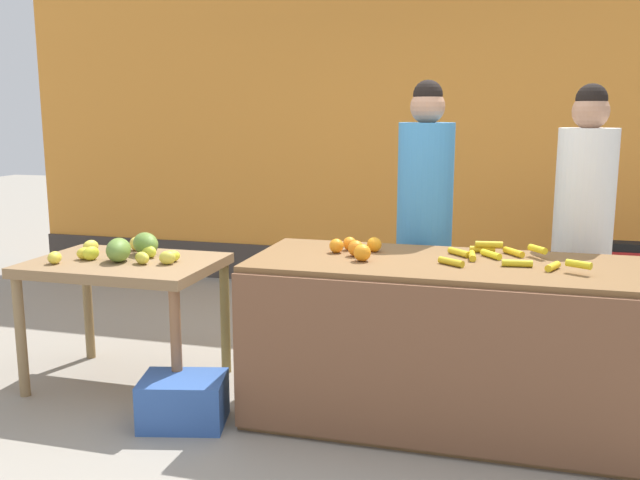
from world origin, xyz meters
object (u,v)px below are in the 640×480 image
Objects in this scene: produce_sack at (297,308)px; produce_crate at (184,401)px; parked_motorcycle at (638,284)px; vendor_woman_blue_shirt at (424,230)px; vendor_woman_white_shirt at (582,238)px.

produce_crate is at bearing -99.53° from produce_sack.
parked_motorcycle reaches higher than produce_sack.
parked_motorcycle is 3.64× the size of produce_crate.
vendor_woman_blue_shirt is 4.17× the size of produce_crate.
vendor_woman_white_shirt is (0.93, 0.07, -0.02)m from vendor_woman_blue_shirt.
vendor_woman_blue_shirt is 1.92m from parked_motorcycle.
parked_motorcycle is at bearing 64.58° from vendor_woman_white_shirt.
parked_motorcycle is 2.52m from produce_sack.
produce_sack is (-1.83, 0.16, -0.62)m from vendor_woman_white_shirt.
vendor_woman_blue_shirt reaches higher than produce_crate.
vendor_woman_blue_shirt is 0.93m from vendor_woman_white_shirt.
produce_crate is 1.34m from produce_sack.
vendor_woman_blue_shirt reaches higher than vendor_woman_white_shirt.
vendor_woman_blue_shirt reaches higher than produce_sack.
vendor_woman_blue_shirt is 1.13m from produce_sack.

